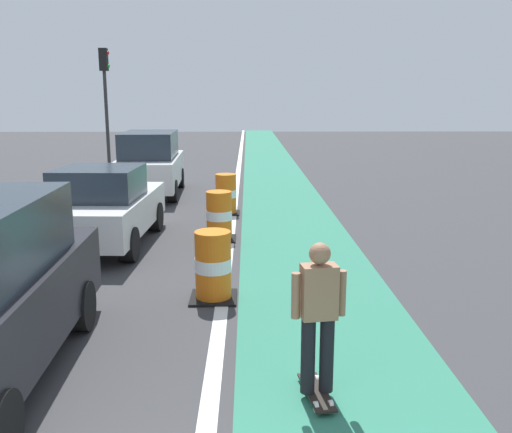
{
  "coord_description": "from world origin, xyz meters",
  "views": [
    {
      "loc": [
        1.3,
        -2.86,
        3.09
      ],
      "look_at": [
        1.44,
        6.41,
        1.1
      ],
      "focal_mm": 38.73,
      "sensor_mm": 36.0,
      "label": 1
    }
  ],
  "objects_px": {
    "traffic_barrel_front": "(213,266)",
    "traffic_barrel_back": "(226,195)",
    "skateboarder_on_lane": "(318,317)",
    "traffic_light_corner": "(105,88)",
    "parked_suv_third": "(150,163)",
    "parked_sedan_second": "(103,207)",
    "traffic_barrel_mid": "(219,216)"
  },
  "relations": [
    {
      "from": "traffic_barrel_mid",
      "to": "traffic_light_corner",
      "type": "bearing_deg",
      "value": 114.35
    },
    {
      "from": "traffic_barrel_back",
      "to": "traffic_barrel_front",
      "type": "bearing_deg",
      "value": -89.57
    },
    {
      "from": "parked_sedan_second",
      "to": "parked_suv_third",
      "type": "xyz_separation_m",
      "value": [
        -0.1,
        6.38,
        0.2
      ]
    },
    {
      "from": "skateboarder_on_lane",
      "to": "parked_sedan_second",
      "type": "distance_m",
      "value": 7.3
    },
    {
      "from": "traffic_barrel_mid",
      "to": "traffic_barrel_back",
      "type": "bearing_deg",
      "value": 89.1
    },
    {
      "from": "parked_suv_third",
      "to": "traffic_barrel_front",
      "type": "height_order",
      "value": "parked_suv_third"
    },
    {
      "from": "skateboarder_on_lane",
      "to": "traffic_barrel_back",
      "type": "height_order",
      "value": "skateboarder_on_lane"
    },
    {
      "from": "parked_sedan_second",
      "to": "traffic_light_corner",
      "type": "relative_size",
      "value": 0.82
    },
    {
      "from": "skateboarder_on_lane",
      "to": "traffic_light_corner",
      "type": "bearing_deg",
      "value": 109.86
    },
    {
      "from": "parked_sedan_second",
      "to": "parked_suv_third",
      "type": "relative_size",
      "value": 0.89
    },
    {
      "from": "parked_suv_third",
      "to": "traffic_barrel_back",
      "type": "bearing_deg",
      "value": -50.51
    },
    {
      "from": "traffic_light_corner",
      "to": "traffic_barrel_front",
      "type": "bearing_deg",
      "value": -70.77
    },
    {
      "from": "traffic_barrel_front",
      "to": "traffic_barrel_mid",
      "type": "relative_size",
      "value": 1.0
    },
    {
      "from": "traffic_barrel_front",
      "to": "traffic_light_corner",
      "type": "distance_m",
      "value": 16.51
    },
    {
      "from": "parked_sedan_second",
      "to": "traffic_barrel_back",
      "type": "bearing_deg",
      "value": 52.82
    },
    {
      "from": "skateboarder_on_lane",
      "to": "traffic_barrel_mid",
      "type": "xyz_separation_m",
      "value": [
        -1.35,
        6.68,
        -0.38
      ]
    },
    {
      "from": "parked_sedan_second",
      "to": "traffic_barrel_mid",
      "type": "height_order",
      "value": "parked_sedan_second"
    },
    {
      "from": "skateboarder_on_lane",
      "to": "parked_sedan_second",
      "type": "xyz_separation_m",
      "value": [
        -3.78,
        6.25,
        -0.08
      ]
    },
    {
      "from": "parked_sedan_second",
      "to": "traffic_barrel_mid",
      "type": "xyz_separation_m",
      "value": [
        2.43,
        0.43,
        -0.3
      ]
    },
    {
      "from": "traffic_barrel_mid",
      "to": "traffic_barrel_back",
      "type": "height_order",
      "value": "same"
    },
    {
      "from": "parked_suv_third",
      "to": "traffic_barrel_back",
      "type": "height_order",
      "value": "parked_suv_third"
    },
    {
      "from": "traffic_barrel_front",
      "to": "traffic_light_corner",
      "type": "height_order",
      "value": "traffic_light_corner"
    },
    {
      "from": "traffic_barrel_front",
      "to": "skateboarder_on_lane",
      "type": "bearing_deg",
      "value": -66.94
    },
    {
      "from": "skateboarder_on_lane",
      "to": "parked_sedan_second",
      "type": "relative_size",
      "value": 0.41
    },
    {
      "from": "parked_suv_third",
      "to": "traffic_barrel_back",
      "type": "relative_size",
      "value": 4.29
    },
    {
      "from": "traffic_barrel_mid",
      "to": "traffic_light_corner",
      "type": "relative_size",
      "value": 0.21
    },
    {
      "from": "traffic_barrel_mid",
      "to": "traffic_barrel_front",
      "type": "bearing_deg",
      "value": -88.56
    },
    {
      "from": "skateboarder_on_lane",
      "to": "parked_suv_third",
      "type": "relative_size",
      "value": 0.36
    },
    {
      "from": "traffic_barrel_front",
      "to": "traffic_barrel_back",
      "type": "distance_m",
      "value": 6.55
    },
    {
      "from": "parked_suv_third",
      "to": "traffic_barrel_mid",
      "type": "xyz_separation_m",
      "value": [
        2.53,
        -5.95,
        -0.5
      ]
    },
    {
      "from": "traffic_barrel_back",
      "to": "parked_suv_third",
      "type": "bearing_deg",
      "value": 129.49
    },
    {
      "from": "skateboarder_on_lane",
      "to": "traffic_barrel_mid",
      "type": "height_order",
      "value": "skateboarder_on_lane"
    }
  ]
}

